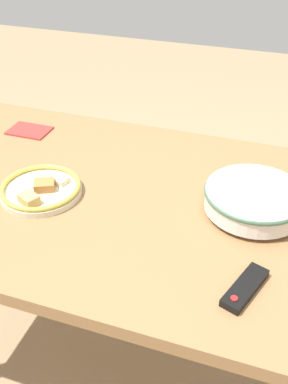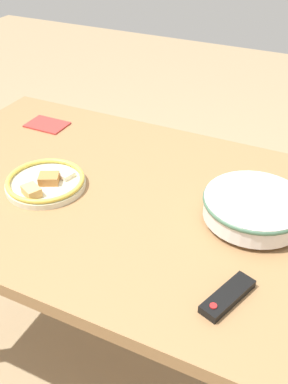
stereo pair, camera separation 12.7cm
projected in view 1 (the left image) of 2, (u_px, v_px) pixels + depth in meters
ground_plane at (141, 358)px, 1.76m from camera, size 8.00×8.00×0.00m
dining_table at (140, 220)px, 1.36m from camera, size 1.56×0.90×0.78m
noodle_bowl at (254, 199)px, 1.24m from camera, size 0.28×0.28×0.07m
food_plate at (41, 189)px, 1.32m from camera, size 0.24×0.24×0.05m
tv_remote at (245, 288)px, 1.01m from camera, size 0.09×0.16×0.02m
folded_napkin at (29, 131)px, 1.66m from camera, size 0.15×0.10×0.01m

